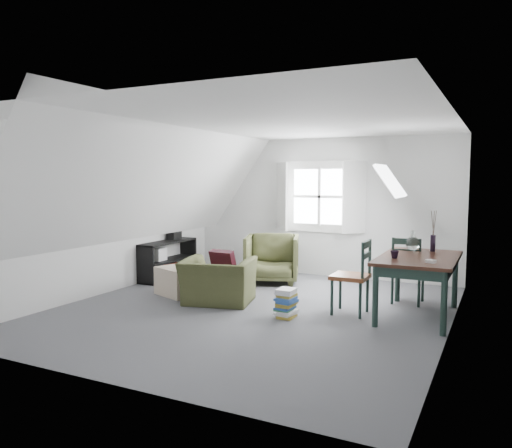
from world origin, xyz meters
The scene contains 24 objects.
floor centered at (0.00, 0.00, 0.00)m, with size 5.50×5.50×0.00m, color #515156.
ceiling centered at (0.00, 0.00, 2.50)m, with size 5.50×5.50×0.00m, color white.
wall_back centered at (0.00, 2.75, 1.25)m, with size 5.00×5.00×0.00m, color silver.
wall_front centered at (0.00, -2.75, 1.25)m, with size 5.00×5.00×0.00m, color silver.
wall_left centered at (-2.50, 0.00, 1.25)m, with size 5.50×5.50×0.00m, color silver.
wall_right centered at (2.50, 0.00, 1.25)m, with size 5.50×5.50×0.00m, color silver.
slope_left centered at (-1.55, 0.00, 1.78)m, with size 5.50×5.50×0.00m, color white.
slope_right centered at (1.55, 0.00, 1.78)m, with size 5.50×5.50×0.00m, color white.
dormer_window centered at (0.00, 2.68, 1.45)m, with size 1.71×0.35×1.30m.
skylight centered at (1.55, 1.30, 1.75)m, with size 0.55×0.75×0.04m, color white.
armchair_near centered at (-0.61, 0.11, 0.00)m, with size 0.97×0.85×0.63m, color #3D4121.
armchair_far centered at (-0.51, 1.75, 0.00)m, with size 0.88×0.91×0.83m, color #3D4121.
throw_pillow centered at (-0.61, 0.26, 0.56)m, with size 0.37×0.11×0.37m, color #390F19.
ottoman centered at (-1.38, 0.35, 0.21)m, with size 0.64×0.64×0.42m, color #C0AB93.
dining_table centered at (2.06, 0.66, 0.68)m, with size 0.94×1.57×0.78m.
demijohn centered at (1.91, 1.11, 0.90)m, with size 0.19×0.19×0.27m.
vase_twigs centered at (2.16, 1.21, 0.91)m, with size 0.07×0.08×0.56m.
cup centered at (1.81, 0.36, 0.78)m, with size 0.11×0.11×0.10m, color black.
paper_box centered at (2.26, 0.21, 0.80)m, with size 0.11×0.07×0.04m, color white.
dining_chair_far centered at (1.82, 1.29, 0.50)m, with size 0.45×0.45×0.96m.
dining_chair_near centered at (1.28, 0.40, 0.51)m, with size 0.46×0.46×0.98m.
media_shelf centered at (-2.37, 1.21, 0.30)m, with size 0.44×1.31×0.67m.
electronics_box centered at (-2.37, 1.51, 0.75)m, with size 0.17×0.24×0.19m, color black.
magazine_stack centered at (0.56, -0.14, 0.19)m, with size 0.28×0.33×0.37m.
Camera 1 is at (3.00, -5.93, 1.78)m, focal length 35.00 mm.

